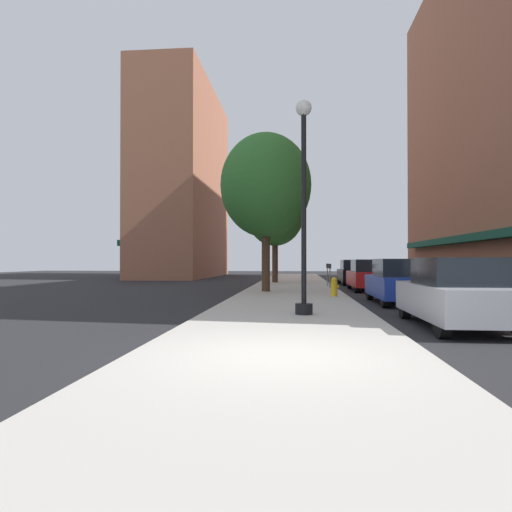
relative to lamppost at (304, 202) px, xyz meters
name	(u,v)px	position (x,y,z in m)	size (l,w,h in m)	color
ground_plane	(366,290)	(3.54, 12.70, -3.20)	(90.00, 90.00, 0.00)	#232326
sidewalk_slab	(293,287)	(-0.46, 13.70, -3.14)	(4.80, 50.00, 0.12)	#B7B2A8
building_far_background	(184,184)	(-11.47, 31.70, 6.10)	(6.80, 18.00, 18.65)	#9E6047
lamppost	(304,202)	(0.00, 0.00, 0.00)	(0.48, 0.48, 5.90)	black
fire_hydrant	(334,287)	(1.34, 6.45, -2.68)	(0.33, 0.26, 0.79)	gold
parking_meter_near	(330,273)	(1.59, 12.41, -2.25)	(0.14, 0.09, 1.31)	slate
parking_meter_far	(327,272)	(1.59, 14.50, -2.25)	(0.14, 0.09, 1.31)	slate
tree_near	(266,186)	(-1.69, 9.22, 2.02)	(4.38, 4.38, 7.64)	#422D1E
tree_mid	(275,212)	(-1.71, 18.46, 1.72)	(4.04, 4.04, 7.15)	#422D1E
car_silver	(455,294)	(3.54, -1.34, -2.39)	(1.80, 4.30, 1.66)	black
car_blue	(398,282)	(3.54, 4.66, -2.39)	(1.80, 4.30, 1.66)	black
car_red	(368,276)	(3.54, 11.87, -2.39)	(1.80, 4.30, 1.66)	black
car_black	(353,273)	(3.54, 18.02, -2.39)	(1.80, 4.30, 1.66)	black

